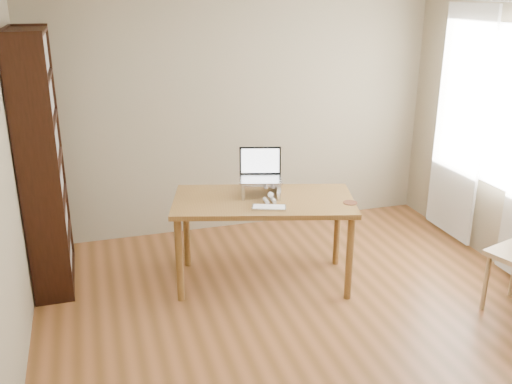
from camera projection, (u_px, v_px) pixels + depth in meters
name	position (u px, v px, depth m)	size (l,w,h in m)	color
room	(336.00, 167.00, 3.62)	(4.04, 4.54, 2.64)	brown
bookshelf	(42.00, 162.00, 4.59)	(0.30, 0.90, 2.10)	black
curtains	(499.00, 137.00, 4.89)	(0.03, 1.90, 2.25)	white
desk	(263.00, 209.00, 4.68)	(1.61, 1.10, 0.75)	brown
laptop_stand	(261.00, 186.00, 4.70)	(0.32, 0.25, 0.13)	silver
laptop	(259.00, 171.00, 4.71)	(0.40, 0.37, 0.24)	silver
keyboard	(269.00, 208.00, 4.44)	(0.29, 0.20, 0.02)	silver
coaster	(350.00, 203.00, 4.56)	(0.11, 0.11, 0.01)	#522C1C
cat	(264.00, 186.00, 4.74)	(0.25, 0.49, 0.16)	#4A423A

